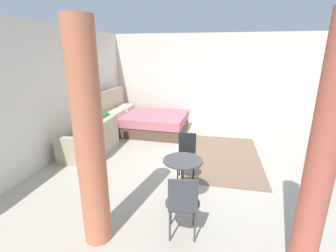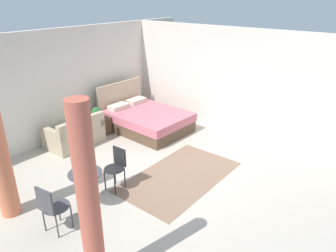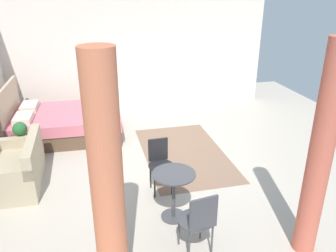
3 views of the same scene
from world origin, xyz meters
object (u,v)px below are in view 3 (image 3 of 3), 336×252
bed (64,123)px  cafe_chair_near_window (160,160)px  cafe_chair_near_couch (199,219)px  potted_plant (20,130)px  couch (15,170)px  nightstand (23,150)px  balcony_table (174,187)px

bed → cafe_chair_near_window: size_ratio=2.73×
bed → cafe_chair_near_couch: bearing=-157.0°
cafe_chair_near_couch → potted_plant: bearing=39.5°
bed → cafe_chair_near_couch: 4.26m
cafe_chair_near_window → cafe_chair_near_couch: (-1.48, -0.14, 0.00)m
couch → cafe_chair_near_couch: 3.15m
cafe_chair_near_couch → nightstand: bearing=38.9°
couch → potted_plant: (0.68, -0.04, 0.39)m
bed → balcony_table: (-3.18, -1.55, 0.19)m
cafe_chair_near_couch → bed: bearing=23.0°
bed → cafe_chair_near_window: bed is taller
couch → balcony_table: (-1.37, -2.22, 0.21)m
nightstand → cafe_chair_near_couch: (-2.89, -2.33, 0.28)m
bed → nightstand: bearing=147.2°
nightstand → balcony_table: (-2.14, -2.22, 0.24)m
balcony_table → cafe_chair_near_couch: (-0.74, -0.11, 0.03)m
potted_plant → cafe_chair_near_couch: size_ratio=0.40×
couch → cafe_chair_near_window: 2.29m
potted_plant → cafe_chair_near_window: cafe_chair_near_window is taller
couch → cafe_chair_near_couch: bearing=-132.1°
couch → cafe_chair_near_window: bearing=-106.0°
couch → cafe_chair_near_couch: cafe_chair_near_couch is taller
balcony_table → nightstand: bearing=46.0°
couch → bed: bearing=-20.3°
couch → potted_plant: potted_plant is taller
potted_plant → bed: bearing=-29.2°
balcony_table → potted_plant: bearing=47.0°
potted_plant → cafe_chair_near_window: 2.52m
bed → cafe_chair_near_couch: bed is taller
cafe_chair_near_window → cafe_chair_near_couch: bearing=-174.5°
couch → potted_plant: size_ratio=3.75×
cafe_chair_near_window → cafe_chair_near_couch: 1.49m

